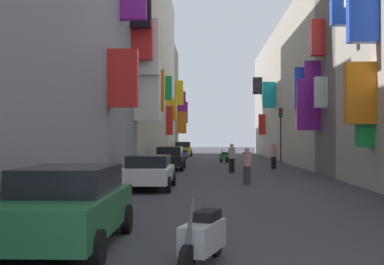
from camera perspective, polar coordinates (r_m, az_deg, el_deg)
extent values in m
plane|color=#38383D|center=(32.99, 3.99, -4.13)|extent=(140.00, 140.00, 0.00)
cube|color=red|center=(18.50, -8.13, 6.35)|extent=(1.12, 0.44, 2.18)
cube|color=gray|center=(25.41, -13.93, 12.02)|extent=(6.00, 3.36, 15.15)
cube|color=white|center=(25.03, -5.41, 10.03)|extent=(1.29, 0.44, 2.85)
cube|color=red|center=(24.52, -5.91, 10.91)|extent=(1.01, 0.49, 2.06)
cube|color=black|center=(24.35, -6.07, 14.89)|extent=(1.03, 0.40, 2.32)
cube|color=white|center=(25.13, -5.28, 4.85)|extent=(1.31, 0.61, 3.07)
cube|color=#BCB29E|center=(35.31, -9.46, 11.87)|extent=(6.00, 16.55, 19.31)
cube|color=green|center=(40.17, -2.98, 5.27)|extent=(0.84, 0.39, 1.98)
cube|color=white|center=(26.81, -5.26, 6.13)|extent=(0.92, 0.62, 2.15)
cube|color=orange|center=(35.53, -3.76, 4.94)|extent=(0.63, 0.58, 3.01)
cube|color=#B2A899|center=(49.60, -6.09, 6.66)|extent=(6.00, 13.28, 16.60)
cube|color=red|center=(44.45, -2.66, 1.42)|extent=(0.60, 0.58, 2.65)
cube|color=yellow|center=(45.06, -2.42, 2.74)|extent=(0.90, 0.63, 2.12)
cube|color=slate|center=(59.68, -4.73, 3.65)|extent=(6.00, 7.52, 12.91)
cube|color=purple|center=(59.18, -1.31, 4.12)|extent=(1.14, 0.35, 1.52)
cube|color=orange|center=(60.46, -1.23, 1.19)|extent=(1.16, 0.44, 2.76)
cube|color=purple|center=(61.64, -1.11, 2.38)|extent=(1.29, 0.62, 2.71)
cube|color=yellow|center=(58.30, -1.48, 4.70)|extent=(0.88, 0.59, 2.93)
cube|color=green|center=(19.41, 19.71, 2.87)|extent=(0.62, 0.46, 3.07)
cube|color=blue|center=(21.79, 17.52, 14.55)|extent=(1.10, 0.43, 2.02)
cube|color=blue|center=(19.40, 19.52, 14.43)|extent=(1.10, 0.43, 3.08)
cube|color=orange|center=(19.17, 19.22, 4.39)|extent=(1.10, 0.51, 2.32)
cube|color=slate|center=(27.92, 21.41, 8.76)|extent=(6.00, 4.48, 13.11)
cube|color=red|center=(27.11, 14.59, 10.77)|extent=(0.73, 0.55, 1.94)
cube|color=blue|center=(28.15, 13.30, 5.06)|extent=(1.34, 0.61, 2.35)
cube|color=purple|center=(27.69, 13.51, 3.22)|extent=(1.30, 0.63, 2.86)
cube|color=white|center=(26.17, 14.96, 4.61)|extent=(0.65, 0.36, 1.62)
cube|color=purple|center=(27.77, 13.94, 5.07)|extent=(0.89, 0.61, 3.02)
cube|color=#B2A899|center=(46.65, 13.26, 4.31)|extent=(6.00, 34.72, 12.03)
cube|color=#19B2BF|center=(44.86, 9.07, 4.41)|extent=(1.17, 0.47, 2.39)
cube|color=black|center=(55.62, 7.73, 5.49)|extent=(1.03, 0.41, 1.93)
cube|color=red|center=(52.64, 8.24, 0.94)|extent=(0.67, 0.41, 2.21)
cube|color=white|center=(19.20, -5.17, -4.93)|extent=(1.79, 4.02, 0.57)
cube|color=black|center=(19.37, -5.10, -3.38)|extent=(1.57, 2.25, 0.46)
cylinder|color=black|center=(17.82, -2.82, -6.18)|extent=(0.18, 0.60, 0.60)
cylinder|color=black|center=(18.05, -8.52, -6.10)|extent=(0.18, 0.60, 0.60)
cylinder|color=black|center=(20.46, -2.23, -5.46)|extent=(0.18, 0.60, 0.60)
cylinder|color=black|center=(20.66, -7.20, -5.41)|extent=(0.18, 0.60, 0.60)
cube|color=gold|center=(52.66, -1.08, -2.12)|extent=(1.80, 4.17, 0.68)
cube|color=black|center=(52.85, -1.07, -1.43)|extent=(1.58, 2.34, 0.59)
cylinder|color=black|center=(51.25, -0.15, -2.54)|extent=(0.18, 0.60, 0.60)
cylinder|color=black|center=(51.34, -2.16, -2.54)|extent=(0.18, 0.60, 0.60)
cylinder|color=black|center=(54.00, -0.05, -2.44)|extent=(0.18, 0.60, 0.60)
cylinder|color=black|center=(54.09, -1.96, -2.44)|extent=(0.18, 0.60, 0.60)
cube|color=#236638|center=(9.34, -14.69, -9.14)|extent=(1.81, 4.15, 0.69)
cube|color=black|center=(9.47, -14.32, -5.41)|extent=(1.59, 2.32, 0.50)
cylinder|color=black|center=(7.87, -11.09, -13.30)|extent=(0.18, 0.60, 0.60)
cylinder|color=black|center=(10.51, -7.72, -10.08)|extent=(0.18, 0.60, 0.60)
cylinder|color=black|center=(10.95, -17.25, -9.67)|extent=(0.18, 0.60, 0.60)
cube|color=black|center=(30.50, -2.65, -3.29)|extent=(1.69, 4.29, 0.60)
cube|color=black|center=(30.69, -2.62, -2.20)|extent=(1.49, 2.40, 0.55)
cylinder|color=black|center=(29.05, -1.20, -4.02)|extent=(0.18, 0.60, 0.60)
cylinder|color=black|center=(29.19, -4.53, -4.00)|extent=(0.18, 0.60, 0.60)
cylinder|color=black|center=(31.87, -0.94, -3.72)|extent=(0.18, 0.60, 0.60)
cylinder|color=black|center=(32.00, -3.97, -3.71)|extent=(0.18, 0.60, 0.60)
cube|color=#287F3D|center=(39.28, 3.81, -2.89)|extent=(0.75, 1.14, 0.45)
cube|color=black|center=(39.08, 3.91, -2.45)|extent=(0.48, 0.63, 0.16)
cylinder|color=#4C4C51|center=(39.76, 3.54, -2.39)|extent=(0.14, 0.28, 0.68)
cylinder|color=black|center=(39.91, 3.47, -3.18)|extent=(0.25, 0.49, 0.48)
cylinder|color=black|center=(38.68, 4.15, -3.26)|extent=(0.25, 0.49, 0.48)
cube|color=#2D4CAD|center=(44.62, -0.93, -2.62)|extent=(0.70, 1.11, 0.45)
cube|color=black|center=(44.79, -0.86, -2.22)|extent=(0.46, 0.62, 0.16)
cylinder|color=#4C4C51|center=(44.11, -1.14, -2.22)|extent=(0.13, 0.28, 0.68)
cylinder|color=black|center=(44.01, -1.19, -2.94)|extent=(0.22, 0.49, 0.48)
cylinder|color=black|center=(45.24, -0.68, -2.88)|extent=(0.22, 0.49, 0.48)
cube|color=#ADADB2|center=(7.79, 1.29, -12.21)|extent=(0.78, 1.19, 0.45)
cube|color=black|center=(7.93, 1.79, -9.76)|extent=(0.49, 0.63, 0.16)
cylinder|color=#4C4C51|center=(7.22, -0.21, -10.50)|extent=(0.15, 0.28, 0.68)
cylinder|color=black|center=(7.21, -0.61, -14.99)|extent=(0.25, 0.49, 0.48)
cylinder|color=black|center=(8.47, 2.89, -12.81)|extent=(0.25, 0.49, 0.48)
cylinder|color=black|center=(31.76, 9.62, -3.55)|extent=(0.33, 0.33, 0.79)
cylinder|color=pink|center=(31.73, 9.62, -2.27)|extent=(0.39, 0.39, 0.63)
sphere|color=tan|center=(31.73, 9.62, -1.51)|extent=(0.21, 0.21, 0.21)
cylinder|color=#3C3C3C|center=(21.16, 6.53, -5.04)|extent=(0.39, 0.39, 0.78)
cylinder|color=pink|center=(21.12, 6.52, -3.14)|extent=(0.46, 0.46, 0.62)
sphere|color=tan|center=(21.10, 6.52, -2.01)|extent=(0.21, 0.21, 0.21)
cylinder|color=black|center=(28.04, 4.72, -3.92)|extent=(0.43, 0.43, 0.82)
cylinder|color=#B2AD9E|center=(28.01, 4.72, -2.43)|extent=(0.51, 0.51, 0.65)
sphere|color=tan|center=(28.00, 4.71, -1.54)|extent=(0.22, 0.22, 0.22)
cylinder|color=#2D2D2D|center=(39.28, 10.44, -0.89)|extent=(0.12, 0.12, 3.66)
cube|color=black|center=(39.33, 10.43, 2.32)|extent=(0.26, 0.26, 0.75)
sphere|color=red|center=(39.20, 10.46, 2.70)|extent=(0.14, 0.14, 0.14)
sphere|color=orange|center=(39.19, 10.46, 2.33)|extent=(0.14, 0.14, 0.14)
sphere|color=green|center=(39.18, 10.46, 1.97)|extent=(0.14, 0.14, 0.14)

